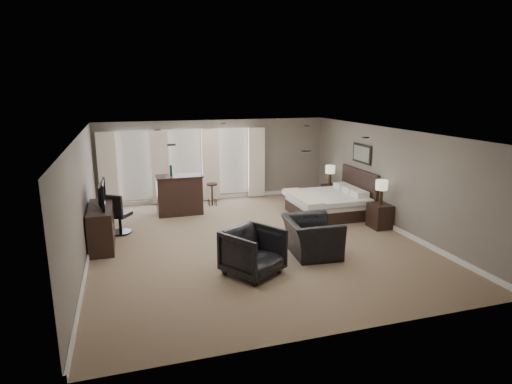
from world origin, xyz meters
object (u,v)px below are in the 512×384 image
object	(u,v)px
bar_stool_left	(171,202)
bar_stool_right	(212,194)
armchair_far	(253,250)
bar_counter	(180,195)
desk_chair	(119,213)
bed	(325,194)
nightstand_near	(380,216)
lamp_far	(330,175)
armchair_near	(312,231)
tv	(99,204)
lamp_near	(381,192)
dresser	(102,227)
nightstand_far	(329,193)

from	to	relation	value
bar_stool_left	bar_stool_right	bearing A→B (deg)	26.62
armchair_far	bar_counter	size ratio (longest dim) A/B	0.77
desk_chair	bed	bearing A→B (deg)	-148.61
nightstand_near	lamp_far	world-z (taller)	lamp_far
bed	bar_counter	size ratio (longest dim) A/B	1.53
nightstand_near	armchair_near	size ratio (longest dim) A/B	0.51
bed	armchair_far	xyz separation A→B (m)	(-3.13, -3.25, -0.14)
tv	bar_stool_right	world-z (taller)	tv
armchair_near	armchair_far	distance (m)	1.65
lamp_near	lamp_far	distance (m)	2.90
dresser	bar_counter	world-z (taller)	bar_counter
bar_stool_left	desk_chair	world-z (taller)	desk_chair
bed	nightstand_near	xyz separation A→B (m)	(0.89, -1.45, -0.32)
armchair_near	bar_stool_right	world-z (taller)	armchair_near
dresser	desk_chair	size ratio (longest dim) A/B	1.56
bed	bar_stool_left	size ratio (longest dim) A/B	2.52
lamp_near	desk_chair	distance (m)	6.72
bed	tv	distance (m)	6.09
bar_counter	armchair_near	bearing A→B (deg)	-59.59
bed	desk_chair	xyz separation A→B (m)	(-5.63, 0.08, -0.12)
lamp_far	lamp_near	bearing A→B (deg)	-90.00
lamp_far	dresser	bearing A→B (deg)	-162.37
dresser	armchair_near	distance (m)	4.81
armchair_near	bar_counter	bearing A→B (deg)	35.37
nightstand_near	lamp_near	distance (m)	0.64
nightstand_far	tv	bearing A→B (deg)	-162.37
armchair_far	bar_stool_left	distance (m)	4.71
lamp_near	armchair_far	xyz separation A→B (m)	(-4.02, -1.80, -0.45)
armchair_near	bar_stool_right	size ratio (longest dim) A/B	1.76
lamp_far	armchair_far	world-z (taller)	lamp_far
bar_stool_right	armchair_near	bearing A→B (deg)	-74.65
armchair_far	desk_chair	distance (m)	4.17
dresser	armchair_far	bearing A→B (deg)	-40.78
nightstand_near	armchair_near	xyz separation A→B (m)	(-2.49, -1.19, 0.23)
nightstand_near	nightstand_far	world-z (taller)	nightstand_near
nightstand_near	dresser	bearing A→B (deg)	174.21
lamp_far	bar_stool_right	world-z (taller)	lamp_far
nightstand_far	bar_stool_left	size ratio (longest dim) A/B	0.66
nightstand_near	dresser	world-z (taller)	dresser
bar_stool_left	armchair_near	bearing A→B (deg)	-56.51
armchair_near	armchair_far	size ratio (longest dim) A/B	1.24
armchair_far	bar_stool_right	distance (m)	5.26
bed	bar_stool_right	xyz separation A→B (m)	(-2.88, 2.01, -0.29)
dresser	armchair_far	distance (m)	3.83
armchair_far	desk_chair	xyz separation A→B (m)	(-2.50, 3.33, 0.02)
bar_counter	bar_stool_right	bearing A→B (deg)	30.04
bar_stool_left	lamp_near	bearing A→B (deg)	-28.51
armchair_far	bed	bearing A→B (deg)	13.79
armchair_near	lamp_far	bearing A→B (deg)	-26.44
lamp_near	bar_counter	distance (m)	5.63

